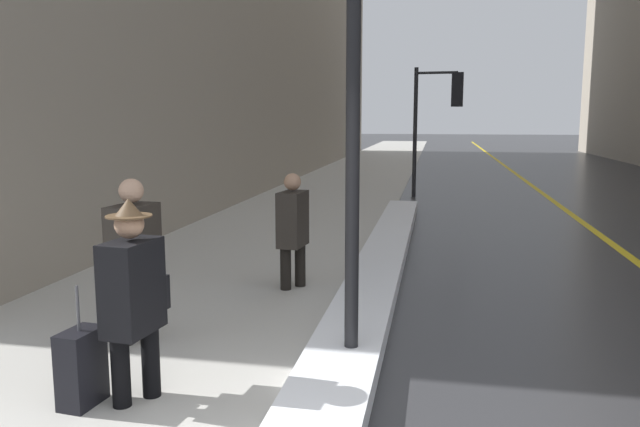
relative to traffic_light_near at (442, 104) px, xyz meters
The scene contains 8 objects.
sidewalk_slab 4.05m from the traffic_light_near, 163.89° to the left, with size 4.00×80.00×0.01m.
road_centre_stripe 4.00m from the traffic_light_near, 16.49° to the left, with size 0.16×80.00×0.00m.
snow_bank_curb 9.08m from the traffic_light_near, 95.52° to the right, with size 0.65×12.62×0.20m.
traffic_light_near is the anchor object (origin of this frame).
pedestrian_with_shoulder_bag 13.42m from the traffic_light_near, 100.01° to the right, with size 0.34×0.72×1.59m.
pedestrian_nearside 12.36m from the traffic_light_near, 103.81° to the right, with size 0.36×0.75×1.61m.
pedestrian_trailing 10.05m from the traffic_light_near, 100.83° to the right, with size 0.34×0.71×1.49m.
rolling_suitcase 13.71m from the traffic_light_near, 101.47° to the right, with size 0.26×0.38×0.95m.
Camera 1 is at (0.95, -3.21, 2.19)m, focal length 35.00 mm.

